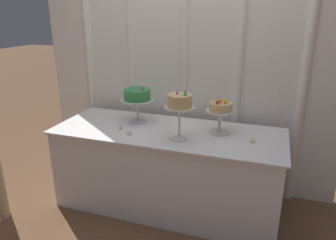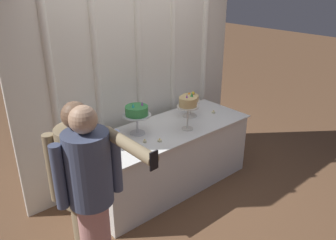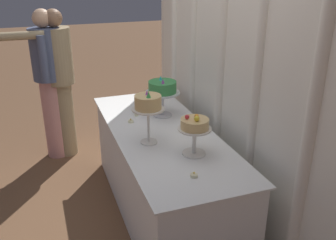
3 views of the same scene
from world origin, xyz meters
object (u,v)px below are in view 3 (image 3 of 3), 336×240
object	(u,v)px
cake_display_leftmost	(162,89)
cake_display_center	(148,105)
tealight_far_left	(136,115)
guest_man_dark_suit	(49,80)
tealight_near_right	(194,175)
guest_girl_blue_dress	(59,78)
tealight_near_left	(131,121)
cake_display_rightmost	(195,127)
cake_table	(163,172)

from	to	relation	value
cake_display_leftmost	cake_display_center	distance (m)	0.59
tealight_far_left	guest_man_dark_suit	bearing A→B (deg)	-145.49
tealight_near_right	guest_girl_blue_dress	bearing A→B (deg)	-162.93
cake_display_leftmost	tealight_near_left	distance (m)	0.41
tealight_far_left	tealight_near_right	world-z (taller)	same
cake_display_rightmost	guest_man_dark_suit	xyz separation A→B (m)	(-1.90, -0.91, -0.08)
cake_display_center	tealight_near_left	distance (m)	0.54
cake_display_center	tealight_near_right	xyz separation A→B (m)	(0.59, 0.13, -0.31)
guest_man_dark_suit	tealight_near_left	bearing A→B (deg)	28.00
tealight_far_left	tealight_near_left	xyz separation A→B (m)	(0.13, -0.09, -0.00)
cake_display_leftmost	tealight_near_left	world-z (taller)	cake_display_leftmost
cake_display_rightmost	tealight_far_left	xyz separation A→B (m)	(-0.88, -0.20, -0.20)
cake_display_leftmost	cake_display_center	size ratio (longest dim) A/B	0.85
cake_table	cake_display_center	xyz separation A→B (m)	(0.16, -0.17, 0.71)
tealight_near_left	guest_man_dark_suit	world-z (taller)	guest_man_dark_suit
cake_display_rightmost	tealight_near_left	distance (m)	0.82
tealight_far_left	guest_man_dark_suit	distance (m)	1.25
tealight_near_left	tealight_near_right	bearing A→B (deg)	8.91
cake_table	tealight_far_left	xyz separation A→B (m)	(-0.42, -0.11, 0.40)
cake_table	tealight_near_left	distance (m)	0.53
cake_table	guest_man_dark_suit	world-z (taller)	guest_man_dark_suit
tealight_near_right	cake_table	bearing A→B (deg)	177.24
tealight_far_left	guest_man_dark_suit	xyz separation A→B (m)	(-1.02, -0.70, 0.12)
tealight_near_right	guest_man_dark_suit	bearing A→B (deg)	-160.49
tealight_near_left	tealight_near_right	distance (m)	1.05
cake_display_rightmost	guest_man_dark_suit	size ratio (longest dim) A/B	0.19
guest_girl_blue_dress	tealight_near_right	bearing A→B (deg)	17.07
tealight_far_left	cake_display_rightmost	bearing A→B (deg)	13.08
cake_display_rightmost	guest_man_dark_suit	bearing A→B (deg)	-154.47
tealight_far_left	tealight_near_left	size ratio (longest dim) A/B	0.81
cake_display_center	cake_display_rightmost	size ratio (longest dim) A/B	1.38
cake_table	cake_display_center	world-z (taller)	cake_display_center
tealight_far_left	guest_girl_blue_dress	distance (m)	1.19
cake_display_center	guest_girl_blue_dress	bearing A→B (deg)	-161.24
tealight_far_left	guest_girl_blue_dress	bearing A→B (deg)	-149.64
cake_display_rightmost	guest_girl_blue_dress	world-z (taller)	guest_girl_blue_dress
cake_display_center	tealight_far_left	xyz separation A→B (m)	(-0.58, 0.06, -0.31)
tealight_near_left	cake_display_rightmost	bearing A→B (deg)	21.47
tealight_near_left	tealight_far_left	bearing A→B (deg)	146.81
cake_display_rightmost	cake_table	bearing A→B (deg)	-168.58
cake_display_leftmost	cake_display_rightmost	distance (m)	0.80
tealight_far_left	cake_display_center	bearing A→B (deg)	-5.45
cake_table	guest_girl_blue_dress	size ratio (longest dim) A/B	1.26
cake_table	guest_girl_blue_dress	bearing A→B (deg)	-153.78
guest_girl_blue_dress	tealight_near_left	bearing A→B (deg)	23.84
cake_table	tealight_near_left	bearing A→B (deg)	-145.08
cake_table	tealight_far_left	size ratio (longest dim) A/B	51.86
cake_table	cake_display_rightmost	distance (m)	0.76
cake_table	guest_man_dark_suit	xyz separation A→B (m)	(-1.44, -0.81, 0.53)
guest_man_dark_suit	guest_girl_blue_dress	world-z (taller)	guest_man_dark_suit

